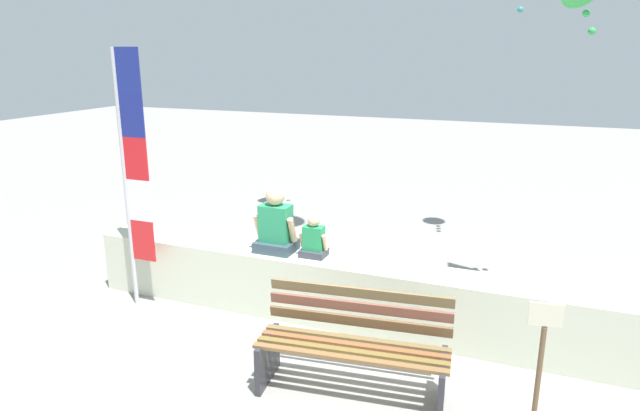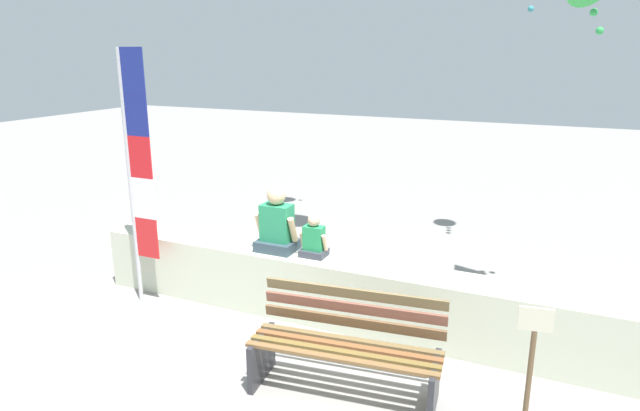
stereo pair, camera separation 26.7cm
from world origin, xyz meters
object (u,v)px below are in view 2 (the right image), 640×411
person_adult (277,226)px  flag_banner (136,167)px  sign_post (530,369)px  park_bench (346,347)px  person_child (314,240)px

person_adult → flag_banner: size_ratio=0.25×
flag_banner → sign_post: (4.37, -0.90, -0.95)m
person_adult → sign_post: person_adult is taller
person_adult → park_bench: bearing=-41.6°
person_adult → person_child: bearing=0.0°
person_adult → person_child: 0.47m
park_bench → flag_banner: (-2.86, 0.70, 1.24)m
person_child → flag_banner: bearing=-166.6°
park_bench → person_adult: (-1.32, 1.18, 0.60)m
person_child → sign_post: bearing=-30.2°
person_adult → person_child: person_adult is taller
park_bench → person_adult: size_ratio=2.31×
park_bench → sign_post: 1.55m
flag_banner → sign_post: 4.56m
person_adult → person_child: size_ratio=1.56×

